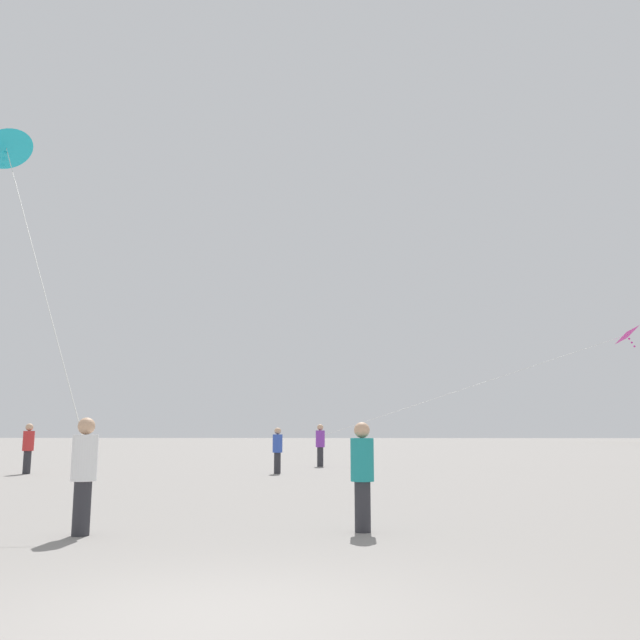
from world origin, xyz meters
TOP-DOWN VIEW (x-y plane):
  - ground_plane at (0.00, 0.00)m, footprint 300.00×300.00m
  - person_in_purple at (-0.11, 24.12)m, footprint 0.40×0.40m
  - person_in_white at (-2.87, 4.34)m, footprint 0.38×0.38m
  - person_in_teal at (1.34, 4.86)m, footprint 0.36×0.36m
  - person_in_red at (-10.59, 18.53)m, footprint 0.40×0.40m
  - person_in_blue at (-1.48, 19.10)m, footprint 0.36×0.36m
  - kite_cyan_diamond at (-6.96, 8.82)m, footprint 4.88×5.30m
  - kite_magenta_delta at (15.03, 28.23)m, footprint 16.16×5.16m

SIDE VIEW (x-z plane):
  - ground_plane at x=0.00m, z-range 0.00..0.00m
  - person_in_blue at x=-1.48m, z-range 0.08..1.75m
  - person_in_teal at x=1.34m, z-range 0.08..1.76m
  - person_in_white at x=-2.87m, z-range 0.08..1.82m
  - person_in_red at x=-10.59m, z-range 0.09..1.90m
  - person_in_purple at x=-0.11m, z-range 0.09..1.93m
  - kite_magenta_delta at x=15.03m, z-range 3.56..9.01m
  - kite_cyan_diamond at x=-6.96m, z-range 4.51..11.85m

